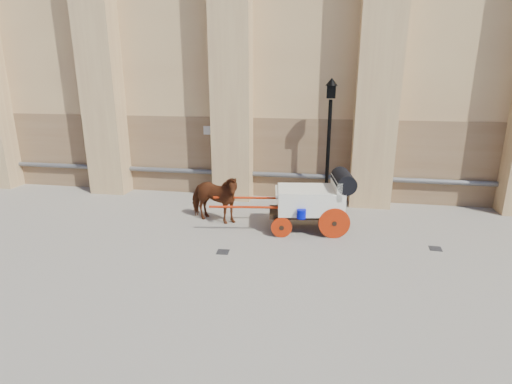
# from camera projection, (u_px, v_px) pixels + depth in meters

# --- Properties ---
(ground) EXTENTS (90.00, 90.00, 0.00)m
(ground) POSITION_uv_depth(u_px,v_px,m) (239.00, 235.00, 11.72)
(ground) COLOR slate
(ground) RESTS_ON ground
(horse) EXTENTS (2.05, 1.34, 1.60)m
(horse) POSITION_uv_depth(u_px,v_px,m) (214.00, 198.00, 12.56)
(horse) COLOR #5D2911
(horse) RESTS_ON ground
(carriage) EXTENTS (4.31, 1.69, 1.84)m
(carriage) POSITION_uv_depth(u_px,v_px,m) (315.00, 199.00, 11.86)
(carriage) COLOR black
(carriage) RESTS_ON ground
(street_lamp) EXTENTS (0.41, 0.41, 4.43)m
(street_lamp) POSITION_uv_depth(u_px,v_px,m) (329.00, 140.00, 13.61)
(street_lamp) COLOR black
(street_lamp) RESTS_ON ground
(drain_grate_near) EXTENTS (0.34, 0.34, 0.01)m
(drain_grate_near) POSITION_uv_depth(u_px,v_px,m) (223.00, 252.00, 10.61)
(drain_grate_near) COLOR black
(drain_grate_near) RESTS_ON ground
(drain_grate_far) EXTENTS (0.34, 0.34, 0.01)m
(drain_grate_far) POSITION_uv_depth(u_px,v_px,m) (435.00, 249.00, 10.81)
(drain_grate_far) COLOR black
(drain_grate_far) RESTS_ON ground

